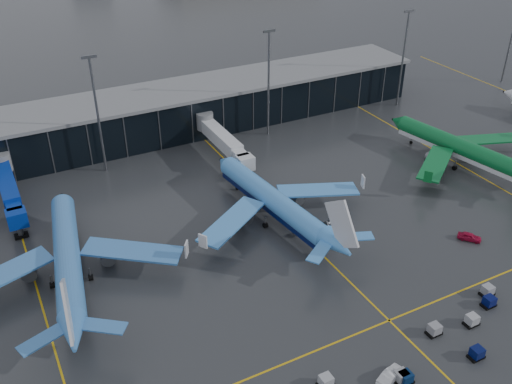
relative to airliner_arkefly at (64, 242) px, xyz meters
name	(u,v)px	position (x,y,z in m)	size (l,w,h in m)	color
ground	(280,282)	(29.42, -17.31, -6.69)	(600.00, 600.00, 0.00)	#282B2D
terminal_pier	(152,115)	(29.42, 44.69, -1.27)	(142.00, 17.00, 10.70)	black
jet_bridges	(8,189)	(-5.58, 25.67, -2.13)	(94.00, 27.50, 7.20)	#595B60
flood_masts	(188,95)	(34.42, 32.69, 7.13)	(203.00, 0.50, 25.50)	#595B60
taxi_lines	(299,232)	(39.42, -6.70, -6.68)	(220.00, 120.00, 0.02)	gold
airliner_arkefly	(64,242)	(0.00, 0.00, 0.00)	(38.21, 43.51, 13.37)	#3B79C2
airliner_klm_near	(272,188)	(37.34, -0.12, -0.22)	(36.92, 42.05, 12.92)	#4591E2
airliner_aer_lingus	(459,137)	(84.08, 0.43, -0.35)	(36.20, 41.23, 12.67)	#0C6930
baggage_carts	(439,339)	(42.69, -39.15, -5.93)	(34.37, 10.17, 1.70)	black
mobile_airstair	(327,230)	(43.68, -9.42, -5.92)	(2.29, 3.26, 3.45)	silver
service_van_red	(470,237)	(65.06, -22.76, -5.99)	(1.65, 4.09, 1.39)	#A90D31
service_van_white	(391,375)	(32.55, -41.03, -5.93)	(1.61, 4.60, 1.52)	silver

